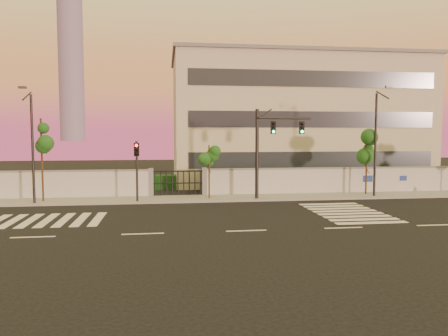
{
  "coord_description": "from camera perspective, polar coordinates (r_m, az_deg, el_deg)",
  "views": [
    {
      "loc": [
        -3.87,
        -20.78,
        4.76
      ],
      "look_at": [
        -0.31,
        6.0,
        2.64
      ],
      "focal_mm": 35.0,
      "sensor_mm": 36.0,
      "label": 1
    }
  ],
  "objects": [
    {
      "name": "ground",
      "position": [
        21.67,
        2.93,
        -8.2
      ],
      "size": [
        120.0,
        120.0,
        0.0
      ],
      "primitive_type": "plane",
      "color": "black",
      "rests_on": "ground"
    },
    {
      "name": "sidewalk",
      "position": [
        31.86,
        -0.53,
        -3.96
      ],
      "size": [
        60.0,
        3.0,
        0.15
      ],
      "primitive_type": "cube",
      "color": "gray",
      "rests_on": "ground"
    },
    {
      "name": "perimeter_wall",
      "position": [
        33.22,
        -0.67,
        -1.88
      ],
      "size": [
        60.0,
        0.36,
        2.2
      ],
      "color": "#AFB1B6",
      "rests_on": "ground"
    },
    {
      "name": "hedge_row",
      "position": [
        36.09,
        0.48,
        -1.77
      ],
      "size": [
        41.0,
        4.25,
        1.8
      ],
      "color": "#103611",
      "rests_on": "ground"
    },
    {
      "name": "institutional_building",
      "position": [
        44.68,
        9.21,
        6.23
      ],
      "size": [
        24.4,
        12.4,
        12.25
      ],
      "color": "beige",
      "rests_on": "ground"
    },
    {
      "name": "distant_skyscraper",
      "position": [
        312.22,
        -19.41,
        14.81
      ],
      "size": [
        16.0,
        16.0,
        118.0
      ],
      "color": "slate",
      "rests_on": "ground"
    },
    {
      "name": "road_markings",
      "position": [
        25.1,
        -2.23,
        -6.42
      ],
      "size": [
        57.0,
        7.62,
        0.02
      ],
      "color": "silver",
      "rests_on": "ground"
    },
    {
      "name": "street_tree_c",
      "position": [
        32.14,
        -22.7,
        3.27
      ],
      "size": [
        1.54,
        1.23,
        5.81
      ],
      "color": "#382314",
      "rests_on": "ground"
    },
    {
      "name": "street_tree_d",
      "position": [
        31.07,
        -1.93,
        1.09
      ],
      "size": [
        1.36,
        1.08,
        3.96
      ],
      "color": "#382314",
      "rests_on": "ground"
    },
    {
      "name": "street_tree_e",
      "position": [
        34.97,
        18.18,
        2.35
      ],
      "size": [
        1.58,
        1.26,
        4.87
      ],
      "color": "#382314",
      "rests_on": "ground"
    },
    {
      "name": "traffic_signal_main",
      "position": [
        31.25,
        5.82,
        3.28
      ],
      "size": [
        4.11,
        0.61,
        6.5
      ],
      "rotation": [
        0.0,
        0.0,
        0.11
      ],
      "color": "black",
      "rests_on": "ground"
    },
    {
      "name": "traffic_signal_secondary",
      "position": [
        30.28,
        -11.32,
        0.51
      ],
      "size": [
        0.33,
        0.33,
        4.26
      ],
      "rotation": [
        0.0,
        0.0,
        0.05
      ],
      "color": "black",
      "rests_on": "ground"
    },
    {
      "name": "streetlight_west",
      "position": [
        31.36,
        -23.82,
        3.0
      ],
      "size": [
        0.46,
        1.85,
        7.68
      ],
      "color": "black",
      "rests_on": "ground"
    },
    {
      "name": "streetlight_east",
      "position": [
        33.97,
        19.3,
        3.58
      ],
      "size": [
        0.48,
        1.94,
        8.07
      ],
      "color": "black",
      "rests_on": "ground"
    }
  ]
}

